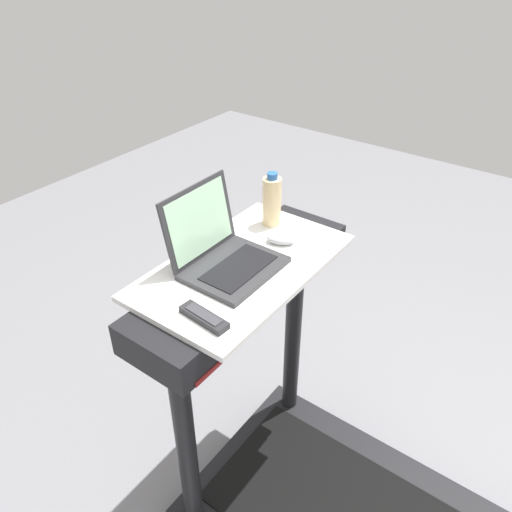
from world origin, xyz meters
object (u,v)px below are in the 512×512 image
object	(u,v)px
laptop	(223,253)
water_bottle	(272,201)
computer_mouse	(281,239)
tv_remote	(204,317)

from	to	relation	value
laptop	water_bottle	distance (m)	0.32
laptop	water_bottle	world-z (taller)	laptop
laptop	computer_mouse	bearing A→B (deg)	-16.33
water_bottle	tv_remote	xyz separation A→B (m)	(-0.56, -0.16, -0.08)
laptop	tv_remote	distance (m)	0.27
laptop	tv_remote	world-z (taller)	laptop
water_bottle	laptop	bearing A→B (deg)	-174.45
laptop	water_bottle	size ratio (longest dim) A/B	1.49
water_bottle	tv_remote	world-z (taller)	water_bottle
tv_remote	computer_mouse	bearing A→B (deg)	6.52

